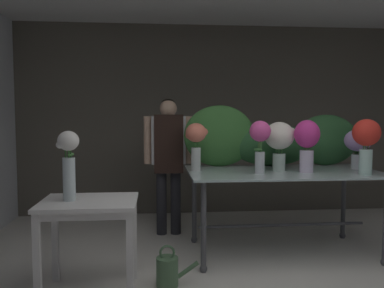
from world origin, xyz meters
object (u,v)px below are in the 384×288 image
(vase_lilac_peonies, at_px, (358,144))
(watering_can, at_px, (168,271))
(display_table_glass, at_px, (283,182))
(florist, at_px, (168,152))
(vase_scarlet_anemones, at_px, (366,139))
(vase_fuchsia_freesia, at_px, (260,139))
(vase_white_roses_tall, at_px, (69,162))
(vase_ivory_dahlias, at_px, (279,140))
(side_table_white, at_px, (89,213))
(vase_magenta_hydrangea, at_px, (307,141))
(vase_coral_lilies, at_px, (196,140))

(vase_lilac_peonies, relative_size, watering_can, 1.16)
(display_table_glass, distance_m, vase_lilac_peonies, 0.89)
(florist, height_order, vase_scarlet_anemones, florist)
(vase_lilac_peonies, relative_size, vase_fuchsia_freesia, 0.81)
(vase_fuchsia_freesia, bearing_deg, vase_scarlet_anemones, -8.63)
(vase_fuchsia_freesia, bearing_deg, vase_white_roses_tall, -160.61)
(vase_white_roses_tall, bearing_deg, vase_ivory_dahlias, 21.84)
(side_table_white, relative_size, vase_scarlet_anemones, 1.43)
(side_table_white, relative_size, watering_can, 2.11)
(florist, height_order, vase_magenta_hydrangea, florist)
(display_table_glass, bearing_deg, vase_fuchsia_freesia, -148.19)
(side_table_white, distance_m, florist, 1.69)
(vase_magenta_hydrangea, relative_size, watering_can, 1.45)
(watering_can, bearing_deg, side_table_white, -173.17)
(watering_can, bearing_deg, vase_coral_lilies, 67.67)
(vase_ivory_dahlias, relative_size, vase_magenta_hydrangea, 0.96)
(vase_lilac_peonies, relative_size, vase_white_roses_tall, 0.76)
(vase_fuchsia_freesia, distance_m, watering_can, 1.47)
(display_table_glass, distance_m, vase_ivory_dahlias, 0.43)
(vase_scarlet_anemones, bearing_deg, vase_white_roses_tall, -170.60)
(vase_ivory_dahlias, height_order, vase_magenta_hydrangea, vase_magenta_hydrangea)
(vase_white_roses_tall, xyz_separation_m, watering_can, (0.76, 0.07, -0.92))
(vase_lilac_peonies, xyz_separation_m, vase_magenta_hydrangea, (-0.62, -0.19, 0.05))
(vase_fuchsia_freesia, bearing_deg, display_table_glass, 31.81)
(side_table_white, relative_size, vase_fuchsia_freesia, 1.47)
(vase_white_roses_tall, height_order, watering_can, vase_white_roses_tall)
(vase_coral_lilies, bearing_deg, vase_ivory_dahlias, -4.10)
(display_table_glass, height_order, vase_white_roses_tall, vase_white_roses_tall)
(vase_lilac_peonies, relative_size, vase_coral_lilies, 0.86)
(vase_lilac_peonies, bearing_deg, vase_coral_lilies, 179.64)
(vase_scarlet_anemones, bearing_deg, florist, 149.06)
(vase_ivory_dahlias, bearing_deg, display_table_glass, -5.74)
(vase_lilac_peonies, distance_m, watering_can, 2.33)
(watering_can, bearing_deg, vase_fuchsia_freesia, 29.66)
(vase_ivory_dahlias, bearing_deg, vase_coral_lilies, 175.90)
(watering_can, bearing_deg, vase_ivory_dahlias, 31.13)
(florist, relative_size, vase_white_roses_tall, 2.95)
(vase_coral_lilies, bearing_deg, vase_white_roses_tall, -142.42)
(florist, height_order, watering_can, florist)
(vase_coral_lilies, bearing_deg, florist, 109.72)
(florist, bearing_deg, vase_magenta_hydrangea, -34.27)
(vase_ivory_dahlias, relative_size, vase_coral_lilies, 1.02)
(florist, xyz_separation_m, vase_magenta_hydrangea, (1.31, -0.89, 0.18))
(display_table_glass, distance_m, florist, 1.38)
(side_table_white, relative_size, florist, 0.47)
(display_table_glass, relative_size, vase_fuchsia_freesia, 3.77)
(vase_lilac_peonies, distance_m, vase_magenta_hydrangea, 0.65)
(side_table_white, height_order, florist, florist)
(vase_ivory_dahlias, distance_m, vase_white_roses_tall, 2.05)
(vase_lilac_peonies, height_order, vase_magenta_hydrangea, vase_magenta_hydrangea)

